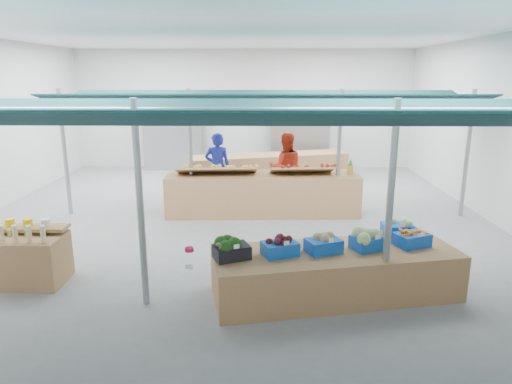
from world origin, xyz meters
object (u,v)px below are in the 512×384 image
crate_stack (385,268)px  veg_counter (335,273)px  fruit_counter (263,194)px  vendor_left (218,167)px  bottle_shelf (10,257)px  vendor_right (286,168)px

crate_stack → veg_counter: bearing=-161.7°
veg_counter → fruit_counter: (-1.13, 4.27, 0.13)m
vendor_left → bottle_shelf: bearing=58.0°
bottle_shelf → vendor_left: vendor_left is taller
fruit_counter → crate_stack: fruit_counter is taller
fruit_counter → vendor_left: bearing=135.6°
veg_counter → vendor_right: bearing=84.1°
fruit_counter → vendor_right: 1.32m
fruit_counter → vendor_right: (0.60, 1.10, 0.43)m
veg_counter → fruit_counter: bearing=93.3°
vendor_right → fruit_counter: bearing=59.5°
veg_counter → bottle_shelf: bearing=164.4°
crate_stack → vendor_right: bearing=105.0°
bottle_shelf → vendor_left: bearing=59.8°
vendor_left → fruit_counter: bearing=135.6°
bottle_shelf → vendor_left: size_ratio=0.96×
veg_counter → vendor_left: bearing=102.0°
bottle_shelf → crate_stack: 6.06m
vendor_right → crate_stack: bearing=103.1°
crate_stack → vendor_right: vendor_right is taller
crate_stack → vendor_left: size_ratio=0.36×
vendor_left → crate_stack: bearing=120.0°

